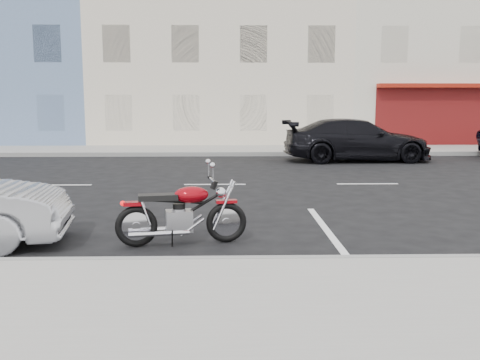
# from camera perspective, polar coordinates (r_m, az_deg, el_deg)

# --- Properties ---
(ground) EXTENTS (120.00, 120.00, 0.00)m
(ground) POSITION_cam_1_polar(r_m,az_deg,el_deg) (14.02, 5.52, -0.45)
(ground) COLOR black
(ground) RESTS_ON ground
(sidewalk_far) EXTENTS (80.00, 3.40, 0.15)m
(sidewalk_far) POSITION_cam_1_polar(r_m,az_deg,el_deg) (22.78, -9.78, 3.13)
(sidewalk_far) COLOR gray
(sidewalk_far) RESTS_ON ground
(curb_far) EXTENTS (80.00, 0.12, 0.16)m
(curb_far) POSITION_cam_1_polar(r_m,az_deg,el_deg) (21.11, -10.44, 2.71)
(curb_far) COLOR gray
(curb_far) RESTS_ON ground
(bldg_cream) EXTENTS (12.00, 12.00, 11.50)m
(bldg_cream) POSITION_cam_1_polar(r_m,az_deg,el_deg) (30.25, -2.06, 15.34)
(bldg_cream) COLOR beige
(bldg_cream) RESTS_ON ground
(bldg_corner) EXTENTS (14.00, 12.00, 12.50)m
(bldg_corner) POSITION_cam_1_polar(r_m,az_deg,el_deg) (32.86, 22.12, 15.07)
(bldg_corner) COLOR beige
(bldg_corner) RESTS_ON ground
(motorcycle) EXTENTS (1.99, 0.71, 1.00)m
(motorcycle) POSITION_cam_1_polar(r_m,az_deg,el_deg) (8.25, -1.29, -3.57)
(motorcycle) COLOR black
(motorcycle) RESTS_ON ground
(car_far) EXTENTS (5.28, 2.30, 1.51)m
(car_far) POSITION_cam_1_polar(r_m,az_deg,el_deg) (19.63, 12.36, 4.20)
(car_far) COLOR black
(car_far) RESTS_ON ground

